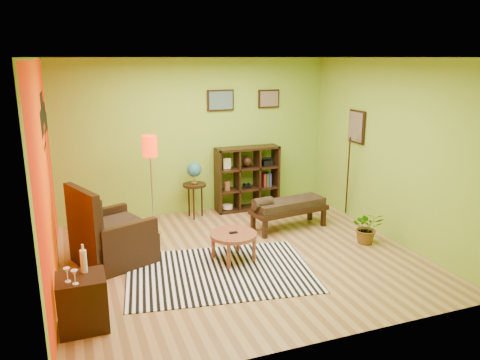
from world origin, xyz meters
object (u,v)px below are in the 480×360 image
object	(u,v)px
cube_shelf	(248,178)
globe_table	(194,176)
armchair	(110,239)
coffee_table	(233,237)
floor_lamp	(150,155)
bench	(287,206)
potted_plant	(367,231)
side_cabinet	(82,302)

from	to	relation	value
cube_shelf	globe_table	bearing A→B (deg)	-173.79
armchair	coffee_table	bearing A→B (deg)	-18.54
floor_lamp	bench	bearing A→B (deg)	-13.05
coffee_table	armchair	size ratio (longest dim) A/B	0.55
globe_table	cube_shelf	xyz separation A→B (m)	(1.07, 0.12, -0.17)
armchair	bench	xyz separation A→B (m)	(2.91, 0.33, 0.05)
cube_shelf	bench	xyz separation A→B (m)	(0.23, -1.22, -0.21)
floor_lamp	globe_table	xyz separation A→B (m)	(0.86, 0.60, -0.55)
cube_shelf	potted_plant	world-z (taller)	cube_shelf
coffee_table	cube_shelf	size ratio (longest dim) A/B	0.55
floor_lamp	potted_plant	size ratio (longest dim) A/B	3.15
coffee_table	cube_shelf	bearing A→B (deg)	63.59
cube_shelf	bench	bearing A→B (deg)	-79.44
globe_table	potted_plant	bearing A→B (deg)	-44.08
coffee_table	globe_table	world-z (taller)	globe_table
globe_table	bench	xyz separation A→B (m)	(1.30, -1.10, -0.38)
globe_table	cube_shelf	world-z (taller)	cube_shelf
side_cabinet	coffee_table	bearing A→B (deg)	27.03
floor_lamp	bench	world-z (taller)	floor_lamp
coffee_table	side_cabinet	world-z (taller)	side_cabinet
bench	potted_plant	xyz separation A→B (m)	(0.88, -1.01, -0.19)
cube_shelf	bench	world-z (taller)	cube_shelf
floor_lamp	globe_table	world-z (taller)	floor_lamp
side_cabinet	potted_plant	size ratio (longest dim) A/B	1.75
side_cabinet	floor_lamp	distance (m)	2.90
coffee_table	floor_lamp	distance (m)	1.90
coffee_table	globe_table	distance (m)	2.03
bench	cube_shelf	bearing A→B (deg)	100.56
bench	potted_plant	bearing A→B (deg)	-48.77
side_cabinet	bench	distance (m)	3.86
armchair	floor_lamp	bearing A→B (deg)	47.63
side_cabinet	floor_lamp	xyz separation A→B (m)	(1.19, 2.44, 1.02)
globe_table	cube_shelf	size ratio (longest dim) A/B	0.85
potted_plant	cube_shelf	bearing A→B (deg)	116.49
coffee_table	cube_shelf	xyz separation A→B (m)	(1.04, 2.10, 0.25)
armchair	side_cabinet	world-z (taller)	armchair
coffee_table	potted_plant	world-z (taller)	coffee_table
armchair	floor_lamp	xyz separation A→B (m)	(0.76, 0.83, 0.98)
floor_lamp	potted_plant	bearing A→B (deg)	-26.38
coffee_table	globe_table	bearing A→B (deg)	90.74
armchair	globe_table	size ratio (longest dim) A/B	1.18
potted_plant	floor_lamp	bearing A→B (deg)	153.62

